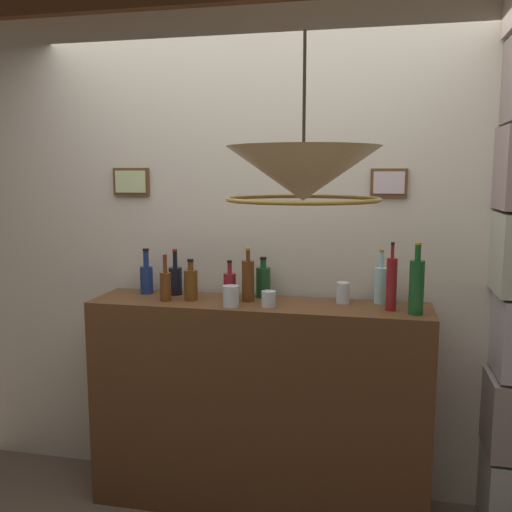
# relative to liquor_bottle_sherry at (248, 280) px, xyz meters

# --- Properties ---
(panelled_rear_partition) EXTENTS (3.55, 0.15, 2.86)m
(panelled_rear_partition) POSITION_rel_liquor_bottle_sherry_xyz_m (0.06, 0.25, 0.27)
(panelled_rear_partition) COLOR beige
(panelled_rear_partition) RESTS_ON ground
(bar_shelf_unit) EXTENTS (1.75, 0.39, 1.12)m
(bar_shelf_unit) POSITION_rel_liquor_bottle_sherry_xyz_m (0.06, -0.02, -0.67)
(bar_shelf_unit) COLOR brown
(bar_shelf_unit) RESTS_ON ground
(liquor_bottle_sherry) EXTENTS (0.06, 0.06, 0.28)m
(liquor_bottle_sherry) POSITION_rel_liquor_bottle_sherry_xyz_m (0.00, 0.00, 0.00)
(liquor_bottle_sherry) COLOR #5F3415
(liquor_bottle_sherry) RESTS_ON bar_shelf_unit
(liquor_bottle_whiskey) EXTENTS (0.07, 0.07, 0.25)m
(liquor_bottle_whiskey) POSITION_rel_liquor_bottle_sherry_xyz_m (-0.59, 0.07, -0.02)
(liquor_bottle_whiskey) COLOR navy
(liquor_bottle_whiskey) RESTS_ON bar_shelf_unit
(liquor_bottle_brandy) EXTENTS (0.06, 0.06, 0.28)m
(liquor_bottle_brandy) POSITION_rel_liquor_bottle_sherry_xyz_m (0.67, 0.10, -0.01)
(liquor_bottle_brandy) COLOR #A2D8DB
(liquor_bottle_brandy) RESTS_ON bar_shelf_unit
(liquor_bottle_amaro) EXTENTS (0.07, 0.07, 0.22)m
(liquor_bottle_amaro) POSITION_rel_liquor_bottle_sherry_xyz_m (-0.30, -0.04, -0.03)
(liquor_bottle_amaro) COLOR brown
(liquor_bottle_amaro) RESTS_ON bar_shelf_unit
(liquor_bottle_mezcal) EXTENTS (0.08, 0.08, 0.22)m
(liquor_bottle_mezcal) POSITION_rel_liquor_bottle_sherry_xyz_m (0.06, 0.11, -0.02)
(liquor_bottle_mezcal) COLOR #1B4E27
(liquor_bottle_mezcal) RESTS_ON bar_shelf_unit
(liquor_bottle_rum) EXTENTS (0.07, 0.07, 0.34)m
(liquor_bottle_rum) POSITION_rel_liquor_bottle_sherry_xyz_m (0.84, -0.10, 0.03)
(liquor_bottle_rum) COLOR #1A5624
(liquor_bottle_rum) RESTS_ON bar_shelf_unit
(liquor_bottle_gin) EXTENTS (0.06, 0.06, 0.21)m
(liquor_bottle_gin) POSITION_rel_liquor_bottle_sherry_xyz_m (-0.10, 0.00, -0.03)
(liquor_bottle_gin) COLOR maroon
(liquor_bottle_gin) RESTS_ON bar_shelf_unit
(liquor_bottle_rye) EXTENTS (0.06, 0.06, 0.24)m
(liquor_bottle_rye) POSITION_rel_liquor_bottle_sherry_xyz_m (-0.42, -0.08, -0.03)
(liquor_bottle_rye) COLOR brown
(liquor_bottle_rye) RESTS_ON bar_shelf_unit
(liquor_bottle_bourbon) EXTENTS (0.05, 0.05, 0.33)m
(liquor_bottle_bourbon) POSITION_rel_liquor_bottle_sherry_xyz_m (0.72, -0.04, 0.02)
(liquor_bottle_bourbon) COLOR maroon
(liquor_bottle_bourbon) RESTS_ON bar_shelf_unit
(liquor_bottle_scotch) EXTENTS (0.07, 0.07, 0.25)m
(liquor_bottle_scotch) POSITION_rel_liquor_bottle_sherry_xyz_m (-0.43, 0.07, -0.03)
(liquor_bottle_scotch) COLOR black
(liquor_bottle_scotch) RESTS_ON bar_shelf_unit
(glass_tumbler_rocks) EXTENTS (0.07, 0.07, 0.11)m
(glass_tumbler_rocks) POSITION_rel_liquor_bottle_sherry_xyz_m (0.48, 0.06, -0.06)
(glass_tumbler_rocks) COLOR silver
(glass_tumbler_rocks) RESTS_ON bar_shelf_unit
(glass_tumbler_highball) EXTENTS (0.07, 0.07, 0.08)m
(glass_tumbler_highball) POSITION_rel_liquor_bottle_sherry_xyz_m (0.13, -0.10, -0.07)
(glass_tumbler_highball) COLOR silver
(glass_tumbler_highball) RESTS_ON bar_shelf_unit
(glass_tumbler_shot) EXTENTS (0.08, 0.08, 0.11)m
(glass_tumbler_shot) POSITION_rel_liquor_bottle_sherry_xyz_m (-0.06, -0.14, -0.06)
(glass_tumbler_shot) COLOR silver
(glass_tumbler_shot) RESTS_ON bar_shelf_unit
(pendant_lamp) EXTENTS (0.58, 0.58, 0.61)m
(pendant_lamp) POSITION_rel_liquor_bottle_sherry_xyz_m (0.38, -0.71, 0.54)
(pendant_lamp) COLOR beige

